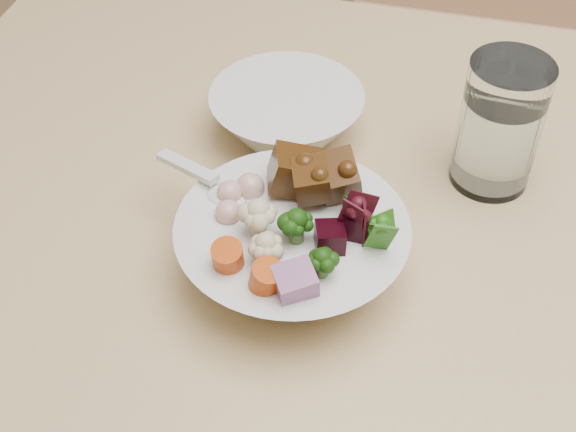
{
  "coord_description": "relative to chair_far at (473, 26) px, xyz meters",
  "views": [
    {
      "loc": [
        -0.33,
        -0.55,
        1.27
      ],
      "look_at": [
        -0.5,
        -0.11,
        0.79
      ],
      "focal_mm": 50.0,
      "sensor_mm": 36.0,
      "label": 1
    }
  ],
  "objects": [
    {
      "name": "chair_far",
      "position": [
        0.0,
        0.0,
        0.0
      ],
      "size": [
        0.49,
        0.49,
        0.96
      ],
      "rotation": [
        0.0,
        0.0,
        0.12
      ],
      "color": "tan",
      "rests_on": "ground"
    },
    {
      "name": "food_bowl",
      "position": [
        -0.02,
        -0.78,
        0.22
      ],
      "size": [
        0.2,
        0.2,
        0.11
      ],
      "color": "silver",
      "rests_on": "dining_table"
    },
    {
      "name": "soup_spoon",
      "position": [
        -0.1,
        -0.76,
        0.25
      ],
      "size": [
        0.11,
        0.06,
        0.02
      ],
      "rotation": [
        0.0,
        0.0,
        -0.36
      ],
      "color": "silver",
      "rests_on": "food_bowl"
    },
    {
      "name": "water_glass",
      "position": [
        0.11,
        -0.59,
        0.25
      ],
      "size": [
        0.08,
        0.08,
        0.13
      ],
      "color": "white",
      "rests_on": "dining_table"
    },
    {
      "name": "side_bowl",
      "position": [
        -0.1,
        -0.6,
        0.22
      ],
      "size": [
        0.16,
        0.16,
        0.05
      ],
      "primitive_type": null,
      "color": "silver",
      "rests_on": "dining_table"
    }
  ]
}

